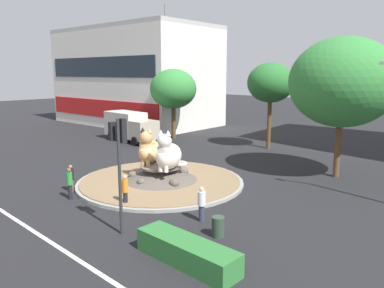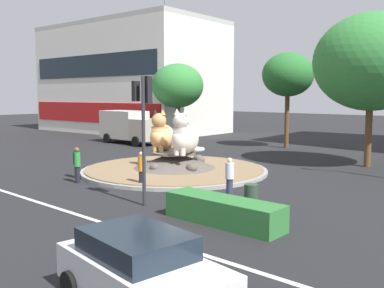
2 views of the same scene
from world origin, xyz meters
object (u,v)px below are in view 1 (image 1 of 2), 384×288
cat_statue_white (168,155)px  litter_bin (218,227)px  pedestrian_green_shirt (70,182)px  broadleaf_tree_behind_island (271,83)px  pedestrian_orange_shirt (125,190)px  delivery_box_truck (130,126)px  second_tree_near_tower (343,82)px  third_tree_left (173,89)px  cat_statue_calico (150,150)px  shophouse_block (135,77)px  pedestrian_black_shirt (71,178)px  pedestrian_white_shirt (202,203)px  traffic_light_mast (120,150)px

cat_statue_white → litter_bin: 7.70m
pedestrian_green_shirt → broadleaf_tree_behind_island: bearing=-78.1°
pedestrian_orange_shirt → delivery_box_truck: (-15.23, 12.08, 0.68)m
second_tree_near_tower → litter_bin: size_ratio=10.34×
second_tree_near_tower → pedestrian_orange_shirt: 15.53m
third_tree_left → litter_bin: (19.05, -15.79, -4.81)m
broadleaf_tree_behind_island → delivery_box_truck: 14.72m
cat_statue_calico → pedestrian_green_shirt: 5.59m
pedestrian_green_shirt → pedestrian_orange_shirt: size_ratio=1.04×
cat_statue_calico → shophouse_block: shophouse_block is taller
cat_statue_calico → pedestrian_black_shirt: cat_statue_calico is taller
cat_statue_white → litter_bin: bearing=42.1°
cat_statue_white → pedestrian_black_shirt: cat_statue_white is taller
second_tree_near_tower → pedestrian_orange_shirt: second_tree_near_tower is taller
shophouse_block → pedestrian_black_shirt: 31.32m
second_tree_near_tower → delivery_box_truck: bearing=-176.6°
pedestrian_white_shirt → delivery_box_truck: 22.29m
traffic_light_mast → delivery_box_truck: (-17.79, 14.17, -2.14)m
cat_statue_calico → litter_bin: 9.52m
cat_statue_calico → pedestrian_white_shirt: cat_statue_calico is taller
delivery_box_truck → pedestrian_green_shirt: bearing=-45.5°
shophouse_block → broadleaf_tree_behind_island: shophouse_block is taller
traffic_light_mast → pedestrian_white_shirt: traffic_light_mast is taller
pedestrian_orange_shirt → delivery_box_truck: delivery_box_truck is taller
litter_bin → broadleaf_tree_behind_island: bearing=115.7°
third_tree_left → delivery_box_truck: bearing=-116.6°
traffic_light_mast → litter_bin: size_ratio=5.68×
traffic_light_mast → pedestrian_green_shirt: 6.44m
cat_statue_white → shophouse_block: 30.92m
pedestrian_black_shirt → litter_bin: (10.30, 1.16, -0.41)m
pedestrian_white_shirt → pedestrian_orange_shirt: bearing=-3.1°
traffic_light_mast → broadleaf_tree_behind_island: 21.45m
pedestrian_white_shirt → pedestrian_orange_shirt: 4.44m
shophouse_block → second_tree_near_tower: shophouse_block is taller
cat_statue_white → traffic_light_mast: (3.35, -5.97, 1.66)m
cat_statue_white → pedestrian_orange_shirt: (0.80, -3.89, -1.16)m
delivery_box_truck → second_tree_near_tower: bearing=6.2°
pedestrian_white_shirt → litter_bin: pedestrian_white_shirt is taller
traffic_light_mast → delivery_box_truck: size_ratio=0.78×
third_tree_left → pedestrian_white_shirt: size_ratio=4.31×
second_tree_near_tower → third_tree_left: 19.17m
traffic_light_mast → second_tree_near_tower: bearing=-8.4°
shophouse_block → third_tree_left: shophouse_block is taller
cat_statue_calico → broadleaf_tree_behind_island: 15.03m
cat_statue_white → pedestrian_white_shirt: cat_statue_white is taller
shophouse_block → pedestrian_white_shirt: bearing=-36.4°
delivery_box_truck → cat_statue_white: bearing=-26.8°
cat_statue_calico → second_tree_near_tower: bearing=111.9°
delivery_box_truck → pedestrian_white_shirt: bearing=-26.2°
second_tree_near_tower → litter_bin: bearing=-89.4°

